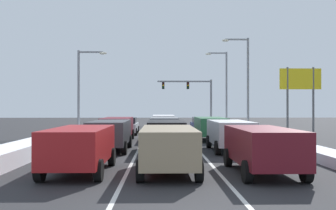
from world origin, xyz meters
TOP-DOWN VIEW (x-y plane):
  - ground_plane at (0.00, 17.67)m, footprint 120.00×120.00m
  - lane_stripe_between_right_lane_and_center_lane at (1.70, 22.09)m, footprint 0.14×48.59m
  - lane_stripe_between_center_lane_and_left_lane at (-1.70, 22.09)m, footprint 0.14×48.59m
  - snow_bank_right_shoulder at (7.00, 22.09)m, footprint 1.38×48.59m
  - snow_bank_left_shoulder at (-7.00, 22.09)m, footprint 1.65×48.59m
  - suv_maroon_right_lane_nearest at (3.27, 6.11)m, footprint 2.16×4.90m
  - suv_silver_right_lane_second at (3.40, 13.11)m, footprint 2.16×4.90m
  - suv_green_right_lane_third at (3.23, 19.88)m, footprint 2.16×4.90m
  - sedan_navy_right_lane_fourth at (3.40, 26.92)m, footprint 2.00×4.50m
  - suv_tan_center_lane_nearest at (-0.16, 6.31)m, footprint 2.16×4.90m
  - suv_black_center_lane_second at (-0.14, 13.21)m, footprint 2.16×4.90m
  - suv_gray_center_lane_third at (-0.17, 20.24)m, footprint 2.16×4.90m
  - suv_white_center_lane_fourth at (-0.14, 27.27)m, footprint 2.16×4.90m
  - suv_red_left_lane_nearest at (-3.44, 6.45)m, footprint 2.16×4.90m
  - suv_charcoal_left_lane_second at (-3.26, 13.41)m, footprint 2.16×4.90m
  - suv_maroon_left_lane_third at (-3.52, 19.38)m, footprint 2.16×4.90m
  - sedan_silver_left_lane_fourth at (-3.40, 25.99)m, footprint 2.00×4.50m
  - traffic_light_gantry at (4.27, 44.17)m, footprint 7.54×0.47m
  - street_lamp_right_near at (7.75, 28.72)m, footprint 2.66×0.36m
  - street_lamp_right_mid at (7.22, 37.55)m, footprint 2.66×0.36m
  - street_lamp_left_mid at (-7.44, 26.63)m, footprint 2.66×0.36m
  - roadside_sign_right at (10.33, 21.10)m, footprint 3.20×0.16m

SIDE VIEW (x-z plane):
  - ground_plane at x=0.00m, z-range 0.00..0.00m
  - lane_stripe_between_right_lane_and_center_lane at x=1.70m, z-range 0.00..0.01m
  - lane_stripe_between_center_lane_and_left_lane at x=-1.70m, z-range 0.00..0.01m
  - snow_bank_right_shoulder at x=7.00m, z-range 0.00..0.47m
  - snow_bank_left_shoulder at x=-7.00m, z-range 0.00..0.72m
  - sedan_navy_right_lane_fourth at x=3.40m, z-range 0.01..1.52m
  - sedan_silver_left_lane_fourth at x=-3.40m, z-range 0.01..1.52m
  - suv_maroon_right_lane_nearest at x=3.27m, z-range 0.18..1.85m
  - suv_silver_right_lane_second at x=3.40m, z-range 0.18..1.85m
  - suv_green_right_lane_third at x=3.23m, z-range 0.18..1.85m
  - suv_tan_center_lane_nearest at x=-0.16m, z-range 0.18..1.85m
  - suv_black_center_lane_second at x=-0.14m, z-range 0.18..1.85m
  - suv_gray_center_lane_third at x=-0.17m, z-range 0.18..1.85m
  - suv_white_center_lane_fourth at x=-0.14m, z-range 0.18..1.85m
  - suv_red_left_lane_nearest at x=-3.44m, z-range 0.18..1.85m
  - suv_charcoal_left_lane_second at x=-3.26m, z-range 0.18..1.85m
  - suv_maroon_left_lane_third at x=-3.52m, z-range 0.18..1.85m
  - roadside_sign_right at x=10.33m, z-range 1.27..6.77m
  - traffic_light_gantry at x=4.27m, z-range 1.40..7.60m
  - street_lamp_left_mid at x=-7.44m, z-range 0.79..8.35m
  - street_lamp_right_mid at x=7.22m, z-range 0.83..9.89m
  - street_lamp_right_near at x=7.75m, z-range 0.83..9.96m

